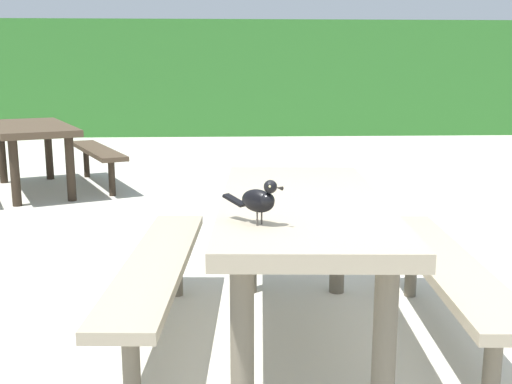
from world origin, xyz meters
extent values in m
plane|color=beige|center=(0.00, 0.00, 0.00)|extent=(60.00, 60.00, 0.00)
cube|color=#2D6B28|center=(0.00, 10.14, 1.14)|extent=(28.00, 1.27, 2.28)
cube|color=gray|center=(-0.26, 0.20, 0.70)|extent=(0.86, 1.84, 0.07)
cylinder|color=#635B4C|center=(-0.57, -0.48, 0.33)|extent=(0.09, 0.09, 0.67)
cylinder|color=#635B4C|center=(-0.04, -0.52, 0.33)|extent=(0.09, 0.09, 0.67)
cylinder|color=#635B4C|center=(-0.49, 0.92, 0.33)|extent=(0.09, 0.09, 0.67)
cylinder|color=#635B4C|center=(0.05, 0.89, 0.33)|extent=(0.09, 0.09, 0.67)
cube|color=gray|center=(-0.96, 0.24, 0.41)|extent=(0.38, 1.72, 0.05)
cylinder|color=#635B4C|center=(-1.00, -0.40, 0.20)|extent=(0.07, 0.07, 0.39)
cylinder|color=#635B4C|center=(-0.92, 0.88, 0.20)|extent=(0.07, 0.07, 0.39)
cube|color=gray|center=(0.44, 0.16, 0.41)|extent=(0.38, 1.72, 0.05)
cylinder|color=#635B4C|center=(0.40, -0.48, 0.20)|extent=(0.07, 0.07, 0.39)
cylinder|color=#635B4C|center=(0.47, 0.80, 0.20)|extent=(0.07, 0.07, 0.39)
ellipsoid|color=black|center=(-0.50, -0.30, 0.84)|extent=(0.16, 0.15, 0.09)
ellipsoid|color=black|center=(-0.47, -0.33, 0.84)|extent=(0.09, 0.09, 0.06)
sphere|color=black|center=(-0.45, -0.34, 0.90)|extent=(0.05, 0.05, 0.05)
sphere|color=#EAE08C|center=(-0.43, -0.33, 0.90)|extent=(0.01, 0.01, 0.01)
sphere|color=#EAE08C|center=(-0.46, -0.36, 0.90)|extent=(0.01, 0.01, 0.01)
cone|color=black|center=(-0.42, -0.37, 0.90)|extent=(0.03, 0.03, 0.02)
cube|color=black|center=(-0.59, -0.22, 0.82)|extent=(0.10, 0.09, 0.04)
cylinder|color=#47423D|center=(-0.48, -0.30, 0.77)|extent=(0.01, 0.01, 0.05)
cylinder|color=#47423D|center=(-0.50, -0.32, 0.77)|extent=(0.01, 0.01, 0.05)
cube|color=#473828|center=(-2.74, 4.14, 0.70)|extent=(1.43, 1.95, 0.07)
cylinder|color=#2E241A|center=(-2.70, 3.39, 0.33)|extent=(0.09, 0.09, 0.67)
cylinder|color=#2E241A|center=(-2.21, 3.61, 0.33)|extent=(0.09, 0.09, 0.67)
cylinder|color=#2E241A|center=(-3.27, 4.67, 0.33)|extent=(0.09, 0.09, 0.67)
cylinder|color=#2E241A|center=(-2.79, 4.89, 0.33)|extent=(0.09, 0.09, 0.67)
cube|color=#473828|center=(-2.10, 4.42, 0.41)|extent=(0.96, 1.67, 0.05)
cylinder|color=#2E241A|center=(-1.84, 3.84, 0.20)|extent=(0.07, 0.07, 0.39)
cylinder|color=#2E241A|center=(-2.37, 5.01, 0.20)|extent=(0.07, 0.07, 0.39)
camera|label=1|loc=(-0.62, -2.59, 1.34)|focal=42.53mm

